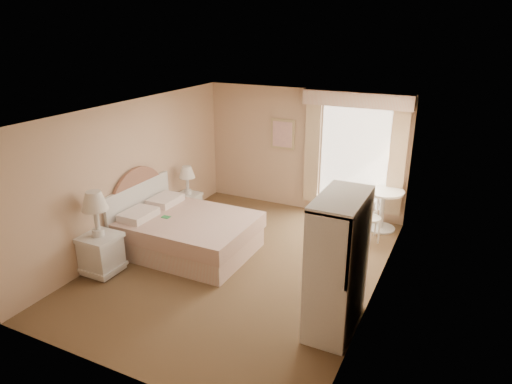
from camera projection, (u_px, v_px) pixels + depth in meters
The scene contains 9 objects.
room at pixel (240, 193), 6.96m from camera, with size 4.21×5.51×2.51m.
window at pixel (353, 153), 8.73m from camera, with size 2.05×0.22×2.51m.
framed_art at pixel (283, 134), 9.33m from camera, with size 0.52×0.04×0.62m.
bed at pixel (184, 231), 7.77m from camera, with size 2.13×1.65×1.46m.
nightstand_near at pixel (100, 244), 7.00m from camera, with size 0.55×0.55×1.34m.
nightstand_far at pixel (188, 199), 9.06m from camera, with size 0.44×0.44×1.06m.
round_table at pixel (383, 203), 8.52m from camera, with size 0.74×0.74×0.78m.
cafe_chair at pixel (369, 213), 8.16m from camera, with size 0.53×0.53×0.83m.
armoire at pixel (337, 275), 5.67m from camera, with size 0.54×1.08×1.79m.
Camera 1 is at (3.07, -5.76, 3.68)m, focal length 32.00 mm.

